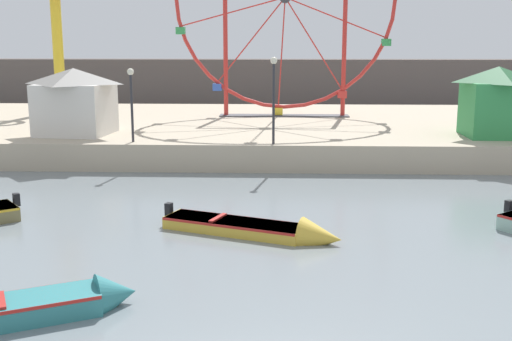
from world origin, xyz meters
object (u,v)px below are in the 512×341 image
at_px(motorboat_teal_painted, 53,303).
at_px(carnival_booth_white_ticket, 75,100).
at_px(motorboat_mustard_yellow, 266,230).
at_px(promenade_lamp_far, 131,93).
at_px(promenade_lamp_near, 274,88).
at_px(ferris_wheel_red_frame, 285,1).
at_px(drop_tower_yellow_tower, 55,6).
at_px(carnival_booth_green_kiosk, 497,100).

height_order(motorboat_teal_painted, carnival_booth_white_ticket, carnival_booth_white_ticket).
xyz_separation_m(motorboat_mustard_yellow, promenade_lamp_far, (-6.58, 10.52, 3.40)).
bearing_deg(promenade_lamp_near, ferris_wheel_red_frame, 87.13).
bearing_deg(ferris_wheel_red_frame, motorboat_teal_painted, -100.97).
bearing_deg(carnival_booth_white_ticket, ferris_wheel_red_frame, 43.52).
height_order(motorboat_teal_painted, promenade_lamp_far, promenade_lamp_far).
distance_m(drop_tower_yellow_tower, promenade_lamp_near, 20.69).
height_order(drop_tower_yellow_tower, promenade_lamp_far, drop_tower_yellow_tower).
height_order(ferris_wheel_red_frame, carnival_booth_green_kiosk, ferris_wheel_red_frame).
bearing_deg(promenade_lamp_near, carnival_booth_green_kiosk, 14.76).
height_order(motorboat_teal_painted, promenade_lamp_near, promenade_lamp_near).
bearing_deg(motorboat_mustard_yellow, motorboat_teal_painted, -106.31).
relative_size(motorboat_teal_painted, promenade_lamp_far, 1.21).
bearing_deg(promenade_lamp_near, motorboat_mustard_yellow, -90.66).
distance_m(ferris_wheel_red_frame, promenade_lamp_far, 13.90).
distance_m(motorboat_mustard_yellow, drop_tower_yellow_tower, 29.18).
relative_size(ferris_wheel_red_frame, carnival_booth_green_kiosk, 4.08).
distance_m(ferris_wheel_red_frame, promenade_lamp_near, 12.14).
xyz_separation_m(carnival_booth_green_kiosk, carnival_booth_white_ticket, (-21.32, -0.08, -0.06)).
bearing_deg(ferris_wheel_red_frame, motorboat_mustard_yellow, -91.82).
bearing_deg(motorboat_teal_painted, drop_tower_yellow_tower, 81.80).
relative_size(motorboat_teal_painted, drop_tower_yellow_tower, 0.27).
distance_m(carnival_booth_green_kiosk, promenade_lamp_near, 11.53).
xyz_separation_m(motorboat_teal_painted, carnival_booth_green_kiosk, (15.86, 19.01, 2.84)).
bearing_deg(drop_tower_yellow_tower, carnival_booth_white_ticket, -67.43).
relative_size(motorboat_mustard_yellow, motorboat_teal_painted, 1.40).
bearing_deg(motorboat_mustard_yellow, carnival_booth_green_kiosk, 70.49).
bearing_deg(drop_tower_yellow_tower, promenade_lamp_far, -58.94).
xyz_separation_m(motorboat_teal_painted, carnival_booth_white_ticket, (-5.46, 18.93, 2.78)).
xyz_separation_m(promenade_lamp_near, promenade_lamp_far, (-6.70, 0.43, -0.30)).
xyz_separation_m(drop_tower_yellow_tower, carnival_booth_green_kiosk, (25.88, -10.89, -5.21)).
bearing_deg(promenade_lamp_far, drop_tower_yellow_tower, 121.06).
relative_size(ferris_wheel_red_frame, drop_tower_yellow_tower, 0.92).
distance_m(carnival_booth_white_ticket, promenade_lamp_near, 10.62).
height_order(motorboat_mustard_yellow, promenade_lamp_near, promenade_lamp_near).
height_order(motorboat_teal_painted, drop_tower_yellow_tower, drop_tower_yellow_tower).
bearing_deg(carnival_booth_green_kiosk, motorboat_mustard_yellow, -129.81).
distance_m(motorboat_mustard_yellow, motorboat_teal_painted, 7.57).
xyz_separation_m(motorboat_mustard_yellow, carnival_booth_green_kiosk, (11.24, 13.02, 2.91)).
xyz_separation_m(drop_tower_yellow_tower, promenade_lamp_near, (14.76, -13.82, -4.41)).
bearing_deg(ferris_wheel_red_frame, promenade_lamp_far, -123.91).
bearing_deg(carnival_booth_green_kiosk, carnival_booth_white_ticket, -178.78).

